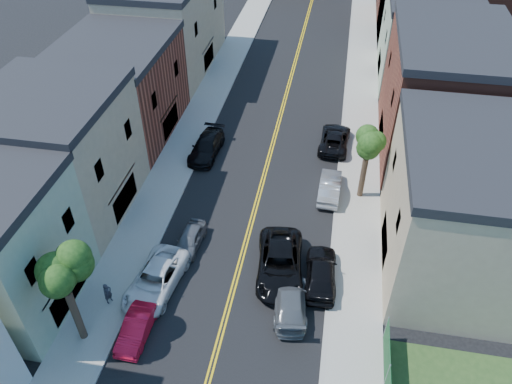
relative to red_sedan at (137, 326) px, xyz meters
The scene contains 22 objects.
sidewalk_left 25.35m from the red_sedan, 96.96° to the left, with size 3.20×100.00×0.15m, color gray.
sidewalk_right 28.20m from the red_sedan, 63.16° to the left, with size 3.20×100.00×0.15m, color gray.
curb_left 25.19m from the red_sedan, 93.01° to the left, with size 0.30×100.00×0.15m, color gray.
curb_right 27.45m from the red_sedan, 66.42° to the left, with size 0.30×100.00×0.15m, color gray.
bldg_left_tan_near 14.21m from the red_sedan, 132.10° to the left, with size 9.00×10.00×9.00m, color #998466.
bldg_left_brick 23.29m from the red_sedan, 113.44° to the left, with size 9.00×12.00×8.00m, color brown.
bldg_left_tan_far 36.56m from the red_sedan, 104.62° to the left, with size 9.00×16.00×9.50m, color #998466.
bldg_right_tan 21.28m from the red_sedan, 25.92° to the left, with size 9.00×12.00×9.00m, color #998466.
bldg_right_brick 30.15m from the red_sedan, 50.88° to the left, with size 9.00×14.00×10.00m, color brown.
bldg_right_palegrn 41.80m from the red_sedan, 63.12° to the left, with size 9.00×12.00×8.50m, color gray.
tree_left_mid 6.71m from the red_sedan, 164.58° to the right, with size 5.20×5.20×9.29m.
tree_right_far 20.45m from the red_sedan, 49.94° to the left, with size 4.40×4.40×8.03m.
red_sedan is the anchor object (origin of this frame).
white_pickup 3.47m from the red_sedan, 91.05° to the left, with size 2.66×5.78×1.61m, color silver.
grey_car_left 7.55m from the red_sedan, 82.17° to the left, with size 1.56×3.88×1.32m, color #505257.
black_car_left 18.65m from the red_sedan, 92.06° to the left, with size 2.21×5.44×1.58m, color black.
grey_car_right 9.27m from the red_sedan, 21.49° to the left, with size 2.04×5.03×1.46m, color #55585C.
black_car_right 11.91m from the red_sedan, 29.84° to the left, with size 2.00×4.98×1.70m, color black.
silver_car_right 18.18m from the red_sedan, 55.38° to the left, with size 1.62×4.65×1.53m, color #96989D.
dark_car_right_far 24.20m from the red_sedan, 64.74° to the left, with size 2.51×5.44×1.51m, color black.
black_suv_lane 9.79m from the red_sedan, 39.16° to the left, with size 2.96×6.42×1.79m, color black.
pedestrian_left 3.15m from the red_sedan, 145.02° to the left, with size 0.57×0.38×1.57m, color #2A2A32.
Camera 1 is at (5.10, -0.80, 25.26)m, focal length 34.51 mm.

